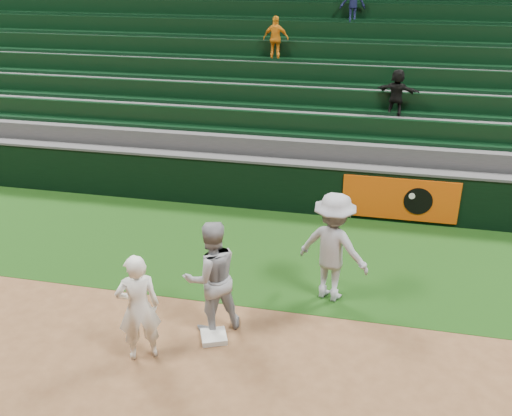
{
  "coord_description": "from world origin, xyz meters",
  "views": [
    {
      "loc": [
        2.35,
        -7.36,
        5.74
      ],
      "look_at": [
        0.23,
        2.3,
        1.3
      ],
      "focal_mm": 40.0,
      "sensor_mm": 36.0,
      "label": 1
    }
  ],
  "objects_px": {
    "first_baseman": "(138,308)",
    "base_coach": "(333,247)",
    "first_base": "(214,337)",
    "baserunner": "(212,277)"
  },
  "relations": [
    {
      "from": "first_base",
      "to": "first_baseman",
      "type": "height_order",
      "value": "first_baseman"
    },
    {
      "from": "baserunner",
      "to": "base_coach",
      "type": "distance_m",
      "value": 2.26
    },
    {
      "from": "baserunner",
      "to": "base_coach",
      "type": "xyz_separation_m",
      "value": [
        1.83,
        1.33,
        0.05
      ]
    },
    {
      "from": "base_coach",
      "to": "first_baseman",
      "type": "bearing_deg",
      "value": 60.37
    },
    {
      "from": "first_baseman",
      "to": "base_coach",
      "type": "height_order",
      "value": "base_coach"
    },
    {
      "from": "first_base",
      "to": "baserunner",
      "type": "height_order",
      "value": "baserunner"
    },
    {
      "from": "first_base",
      "to": "base_coach",
      "type": "relative_size",
      "value": 0.2
    },
    {
      "from": "first_base",
      "to": "first_baseman",
      "type": "distance_m",
      "value": 1.43
    },
    {
      "from": "first_baseman",
      "to": "base_coach",
      "type": "xyz_separation_m",
      "value": [
        2.69,
        2.3,
        0.13
      ]
    },
    {
      "from": "first_base",
      "to": "baserunner",
      "type": "relative_size",
      "value": 0.21
    }
  ]
}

